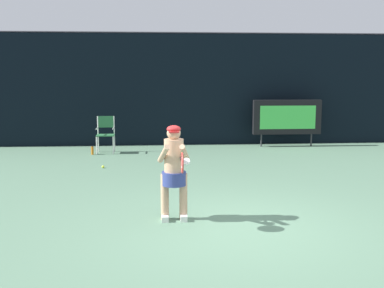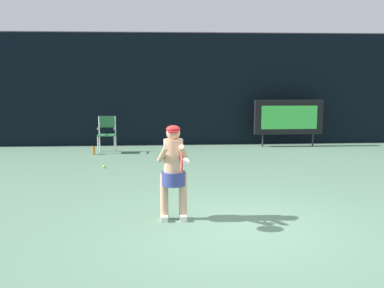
% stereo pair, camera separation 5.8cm
% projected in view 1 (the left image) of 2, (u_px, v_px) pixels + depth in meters
% --- Properties ---
extents(ground, '(18.00, 22.00, 0.03)m').
position_uv_depth(ground, '(240.00, 233.00, 6.95)').
color(ground, slate).
extents(backdrop_screen, '(18.00, 0.12, 3.66)m').
position_uv_depth(backdrop_screen, '(194.00, 90.00, 15.23)').
color(backdrop_screen, black).
rests_on(backdrop_screen, ground).
extents(scoreboard, '(2.20, 0.21, 1.50)m').
position_uv_depth(scoreboard, '(287.00, 117.00, 14.95)').
color(scoreboard, black).
rests_on(scoreboard, ground).
extents(umpire_chair, '(0.52, 0.44, 1.08)m').
position_uv_depth(umpire_chair, '(106.00, 132.00, 13.80)').
color(umpire_chair, white).
rests_on(umpire_chair, ground).
extents(water_bottle, '(0.07, 0.07, 0.27)m').
position_uv_depth(water_bottle, '(92.00, 150.00, 13.53)').
color(water_bottle, orange).
rests_on(water_bottle, ground).
extents(tennis_player, '(0.53, 0.61, 1.54)m').
position_uv_depth(tennis_player, '(174.00, 168.00, 7.43)').
color(tennis_player, white).
rests_on(tennis_player, ground).
extents(tennis_racket, '(0.03, 0.60, 0.31)m').
position_uv_depth(tennis_racket, '(182.00, 163.00, 6.90)').
color(tennis_racket, black).
extents(tennis_ball_loose, '(0.07, 0.07, 0.07)m').
position_uv_depth(tennis_ball_loose, '(103.00, 167.00, 11.63)').
color(tennis_ball_loose, '#CCDB3D').
rests_on(tennis_ball_loose, ground).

